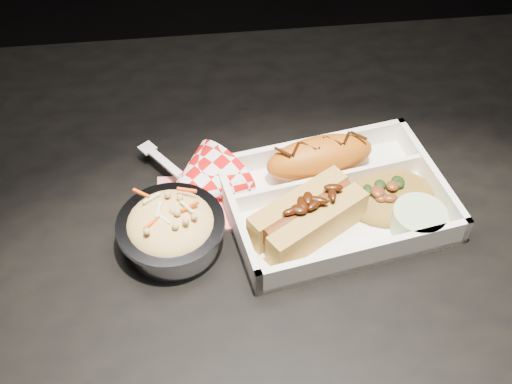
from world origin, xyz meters
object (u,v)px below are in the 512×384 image
(food_tray, at_px, (335,203))
(dining_table, at_px, (309,269))
(hotdog, at_px, (308,215))
(foil_coleslaw_cup, at_px, (171,228))
(napkin_fork, at_px, (194,189))
(fried_pastry, at_px, (320,157))

(food_tray, bearing_deg, dining_table, -154.00)
(hotdog, bearing_deg, foil_coleslaw_cup, 147.15)
(food_tray, height_order, hotdog, hotdog)
(foil_coleslaw_cup, distance_m, napkin_fork, 0.07)
(food_tray, distance_m, foil_coleslaw_cup, 0.20)
(dining_table, bearing_deg, foil_coleslaw_cup, -176.15)
(dining_table, bearing_deg, fried_pastry, 76.34)
(hotdog, relative_size, foil_coleslaw_cup, 1.18)
(hotdog, distance_m, napkin_fork, 0.14)
(fried_pastry, relative_size, hotdog, 0.96)
(dining_table, relative_size, food_tray, 4.32)
(foil_coleslaw_cup, bearing_deg, food_tray, 9.32)
(dining_table, bearing_deg, napkin_fork, 157.54)
(dining_table, relative_size, napkin_fork, 7.62)
(fried_pastry, distance_m, hotdog, 0.09)
(foil_coleslaw_cup, bearing_deg, dining_table, 3.85)
(dining_table, xyz_separation_m, food_tray, (0.03, 0.02, 0.10))
(food_tray, xyz_separation_m, napkin_fork, (-0.16, 0.04, 0.01))
(dining_table, distance_m, fried_pastry, 0.15)
(dining_table, bearing_deg, food_tray, 36.19)
(fried_pastry, bearing_deg, napkin_fork, -173.23)
(dining_table, xyz_separation_m, hotdog, (-0.01, -0.01, 0.12))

